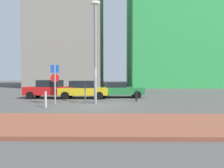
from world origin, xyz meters
The scene contains 13 objects.
ground_plane centered at (0.00, 0.00, 0.00)m, with size 120.00×120.00×0.00m, color #4C4947.
sidewalk_brick centered at (0.00, -5.70, 0.07)m, with size 40.00×4.16×0.14m, color brown.
parked_car_red centered at (-4.32, 4.82, 0.80)m, with size 4.44×2.05×1.59m.
parked_car_yellow centered at (-1.39, 4.78, 0.79)m, with size 4.23×2.13×1.54m.
parked_car_green centered at (1.71, 5.45, 0.73)m, with size 4.32×2.30×1.42m.
parking_sign_post centered at (-2.84, 0.84, 1.74)m, with size 0.59×0.16×2.77m.
parking_meter centered at (-0.77, 1.09, 0.90)m, with size 0.18×0.14×1.39m.
street_lamp centered at (-0.06, 1.26, 4.25)m, with size 0.70×0.36×7.24m.
traffic_bollard_near centered at (2.98, 2.54, 0.43)m, with size 0.13×0.13×0.87m, color black.
traffic_bollard_mid centered at (-0.12, 1.91, 0.50)m, with size 0.12×0.12×0.99m, color black.
traffic_bollard_far centered at (-3.01, -0.73, 0.50)m, with size 0.13×0.13×1.01m, color #B7B7BC.
building_colorful_midrise centered at (12.96, 27.12, 12.55)m, with size 18.00×17.16×25.09m, color green.
building_under_construction centered at (-6.90, 25.36, 8.92)m, with size 11.65×13.69×17.84m, color gray.
Camera 1 is at (1.33, -14.52, 2.05)m, focal length 35.63 mm.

